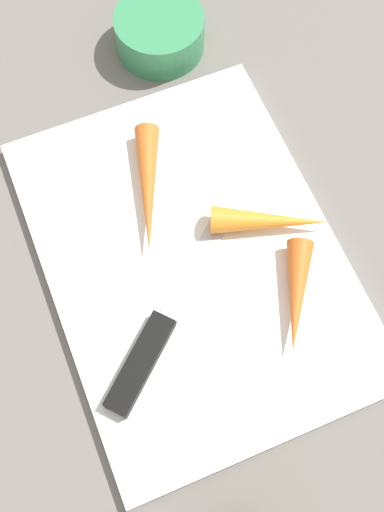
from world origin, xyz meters
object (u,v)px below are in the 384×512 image
Objects in this scene: carrot_longest at (148,188)px; carrot_shortest at (297,296)px; cutting_board at (192,258)px; carrot_medium at (269,219)px; small_bowl at (160,32)px; knife at (148,350)px.

carrot_longest and carrot_shortest have the same top height.
cutting_board is at bearing -107.64° from carrot_shortest.
carrot_medium reaches higher than carrot_longest.
small_bowl is at bearing 175.23° from carrot_longest.
small_bowl is (0.24, -0.06, 0.01)m from cutting_board.
knife is 1.52× the size of carrot_medium.
carrot_medium is (-0.07, -0.09, 0.00)m from carrot_longest.
carrot_longest is 0.17m from carrot_shortest.
carrot_shortest is at bearing 48.84° from carrot_longest.
small_bowl reaches higher than cutting_board.
carrot_medium reaches higher than knife.
carrot_longest is at bearing -121.31° from carrot_shortest.
small_bowl is at bearing -149.51° from carrot_shortest.
carrot_shortest is at bearing -72.74° from carrot_medium.
knife is 0.16m from carrot_medium.
carrot_longest is at bearing 165.07° from carrot_medium.
knife is 0.14m from carrot_shortest.
small_bowl reaches higher than carrot_shortest.
knife is 1.63× the size of carrot_shortest.
carrot_medium reaches higher than cutting_board.
carrot_shortest is 0.32m from small_bowl.
cutting_board is 3.34× the size of carrot_medium.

